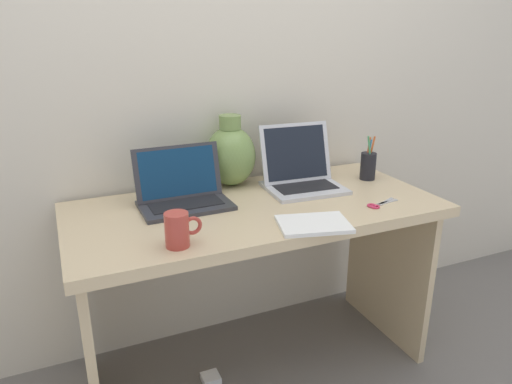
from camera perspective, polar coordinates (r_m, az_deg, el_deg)
The scene contains 11 objects.
ground_plane at distance 2.13m, azimuth -0.00°, elevation -20.05°, with size 6.00×6.00×0.00m, color slate.
back_wall at distance 1.98m, azimuth -4.32°, elevation 14.95°, with size 4.40×0.04×2.40m, color beige.
desk at distance 1.82m, azimuth -0.00°, elevation -6.26°, with size 1.37×0.64×0.72m.
laptop_left at distance 1.77m, azimuth -8.88°, elevation 0.25°, with size 0.33×0.22×0.21m.
laptop_right at distance 1.94m, azimuth 5.33°, elevation 2.51°, with size 0.32×0.27×0.25m.
green_vase at distance 1.95m, azimuth -3.07°, elevation 4.49°, with size 0.21×0.21×0.29m.
notebook_stack at distance 1.59m, azimuth 6.93°, elevation -3.85°, with size 0.23×0.17×0.01m, color white.
coffee_mug at distance 1.44m, azimuth -9.36°, elevation -4.48°, with size 0.11×0.07×0.11m.
pen_cup at distance 2.09m, azimuth 13.33°, elevation 3.14°, with size 0.07×0.07×0.19m.
scissors at distance 1.81m, azimuth 14.49°, elevation -1.47°, with size 0.15×0.07×0.01m.
power_brick at distance 2.05m, azimuth -5.46°, elevation -21.42°, with size 0.07×0.07×0.03m, color white.
Camera 1 is at (-0.66, -1.50, 1.35)m, focal length 33.27 mm.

